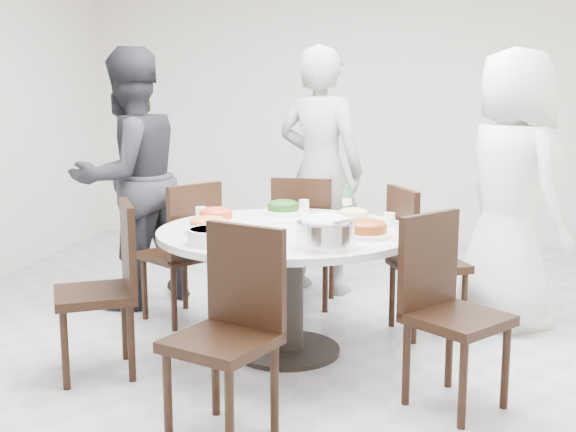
% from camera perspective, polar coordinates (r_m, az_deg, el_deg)
% --- Properties ---
extents(floor, '(6.00, 6.00, 0.01)m').
position_cam_1_polar(floor, '(4.66, 4.45, -9.49)').
color(floor, '#B2B2B7').
rests_on(floor, ground).
extents(wall_back, '(6.00, 0.01, 2.80)m').
position_cam_1_polar(wall_back, '(7.39, 7.18, 8.74)').
color(wall_back, silver).
rests_on(wall_back, ground).
extents(wall_front, '(6.00, 0.01, 2.80)m').
position_cam_1_polar(wall_front, '(1.46, -7.87, 3.81)').
color(wall_front, silver).
rests_on(wall_front, ground).
extents(dining_table, '(1.50, 1.50, 0.75)m').
position_cam_1_polar(dining_table, '(4.28, -0.12, -6.00)').
color(dining_table, silver).
rests_on(dining_table, floor).
extents(chair_ne, '(0.56, 0.56, 0.95)m').
position_cam_1_polar(chair_ne, '(4.69, 11.04, -3.49)').
color(chair_ne, black).
rests_on(chair_ne, floor).
extents(chair_n, '(0.42, 0.42, 0.95)m').
position_cam_1_polar(chair_n, '(5.21, 1.40, -1.94)').
color(chair_n, black).
rests_on(chair_n, floor).
extents(chair_nw, '(0.58, 0.58, 0.95)m').
position_cam_1_polar(chair_nw, '(4.92, -8.63, -2.78)').
color(chair_nw, black).
rests_on(chair_nw, floor).
extents(chair_sw, '(0.57, 0.57, 0.95)m').
position_cam_1_polar(chair_sw, '(4.07, -15.06, -5.71)').
color(chair_sw, black).
rests_on(chair_sw, floor).
extents(chair_s, '(0.55, 0.55, 0.95)m').
position_cam_1_polar(chair_s, '(3.24, -5.31, -9.50)').
color(chair_s, black).
rests_on(chair_s, floor).
extents(chair_se, '(0.59, 0.59, 0.95)m').
position_cam_1_polar(chair_se, '(3.63, 13.27, -7.56)').
color(chair_se, black).
rests_on(chair_se, floor).
extents(diner_right, '(0.96, 1.06, 1.82)m').
position_cam_1_polar(diner_right, '(4.92, 17.22, 2.02)').
color(diner_right, silver).
rests_on(diner_right, floor).
extents(diner_middle, '(0.79, 0.63, 1.88)m').
position_cam_1_polar(diner_middle, '(5.51, 2.58, 3.58)').
color(diner_middle, black).
rests_on(diner_middle, floor).
extents(diner_left, '(1.07, 1.13, 1.85)m').
position_cam_1_polar(diner_left, '(5.27, -12.45, 2.89)').
color(diner_left, black).
rests_on(diner_left, floor).
extents(dish_greens, '(0.26, 0.26, 0.07)m').
position_cam_1_polar(dish_greens, '(4.70, -0.39, 0.57)').
color(dish_greens, white).
rests_on(dish_greens, dining_table).
extents(dish_pale, '(0.24, 0.24, 0.06)m').
position_cam_1_polar(dish_pale, '(4.40, 5.20, -0.13)').
color(dish_pale, white).
rests_on(dish_pale, dining_table).
extents(dish_orange, '(0.26, 0.26, 0.07)m').
position_cam_1_polar(dish_orange, '(4.42, -5.71, -0.07)').
color(dish_orange, white).
rests_on(dish_orange, dining_table).
extents(dish_redbrown, '(0.29, 0.29, 0.07)m').
position_cam_1_polar(dish_redbrown, '(4.00, 6.21, -1.13)').
color(dish_redbrown, white).
rests_on(dish_redbrown, dining_table).
extents(dish_tofu, '(0.28, 0.28, 0.07)m').
position_cam_1_polar(dish_tofu, '(4.10, -6.24, -0.84)').
color(dish_tofu, white).
rests_on(dish_tofu, dining_table).
extents(rice_bowl, '(0.30, 0.30, 0.13)m').
position_cam_1_polar(rice_bowl, '(3.72, 2.98, -1.48)').
color(rice_bowl, silver).
rests_on(rice_bowl, dining_table).
extents(soup_bowl, '(0.26, 0.26, 0.08)m').
position_cam_1_polar(soup_bowl, '(3.81, -6.03, -1.61)').
color(soup_bowl, white).
rests_on(soup_bowl, dining_table).
extents(beverage_bottle, '(0.06, 0.06, 0.21)m').
position_cam_1_polar(beverage_bottle, '(4.67, 4.70, 1.34)').
color(beverage_bottle, '#2F7645').
rests_on(beverage_bottle, dining_table).
extents(tea_cups, '(0.07, 0.07, 0.08)m').
position_cam_1_polar(tea_cups, '(4.80, 1.47, 0.84)').
color(tea_cups, white).
rests_on(tea_cups, dining_table).
extents(chopsticks, '(0.24, 0.04, 0.01)m').
position_cam_1_polar(chopsticks, '(4.85, 1.40, 0.53)').
color(chopsticks, tan).
rests_on(chopsticks, dining_table).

